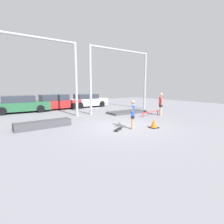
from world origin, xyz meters
The scene contains 13 objects.
ground_plane centered at (0.00, 0.00, 0.00)m, with size 36.00×36.00×0.00m, color gray.
skateboarder centered at (0.03, -0.66, 0.86)m, with size 1.04×0.90×1.54m.
skateboard centered at (-0.71, -0.41, 0.06)m, with size 0.78×0.57×0.08m.
grind_box centered at (-3.70, 2.34, 0.20)m, with size 2.92×0.62×0.40m, color #47474C.
manual_pad centered at (3.41, 3.68, 0.08)m, with size 3.34×1.38×0.15m, color #47474C.
grind_rail centered at (3.95, 1.57, 0.27)m, with size 2.19×0.23×0.34m.
canopy_support_left centered at (-3.62, 4.81, 3.36)m, with size 6.25×0.20×5.35m.
canopy_support_right centered at (3.62, 4.81, 3.36)m, with size 6.25×0.20×5.35m.
parked_car_green centered at (-3.76, 9.18, 0.69)m, with size 4.63×2.13×1.44m.
parked_car_red centered at (-0.70, 9.37, 0.69)m, with size 4.55×1.93×1.44m.
parked_car_white centered at (2.69, 9.35, 0.67)m, with size 4.15×1.85×1.38m.
bystander centered at (4.78, 1.32, 0.96)m, with size 0.50×0.64×1.73m.
traffic_cone centered at (1.16, -1.14, 0.24)m, with size 0.45×0.45×0.50m.
Camera 1 is at (-6.11, -7.29, 2.27)m, focal length 28.00 mm.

